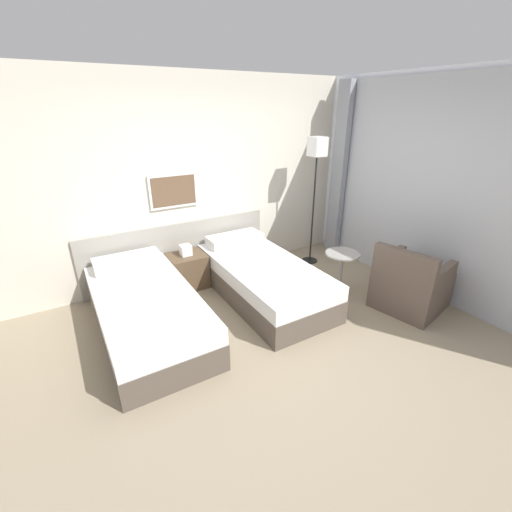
# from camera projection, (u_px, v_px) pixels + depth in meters

# --- Properties ---
(ground_plane) EXTENTS (16.00, 16.00, 0.00)m
(ground_plane) POSITION_uv_depth(u_px,v_px,m) (274.00, 340.00, 3.64)
(ground_plane) COLOR gray
(wall_headboard) EXTENTS (10.00, 0.10, 2.70)m
(wall_headboard) POSITION_uv_depth(u_px,v_px,m) (196.00, 185.00, 4.63)
(wall_headboard) COLOR beige
(wall_headboard) RESTS_ON ground_plane
(wall_window) EXTENTS (0.21, 4.41, 2.70)m
(wall_window) POSITION_uv_depth(u_px,v_px,m) (449.00, 193.00, 4.05)
(wall_window) COLOR white
(wall_window) RESTS_ON ground_plane
(bed_near_door) EXTENTS (0.98, 2.03, 0.60)m
(bed_near_door) POSITION_uv_depth(u_px,v_px,m) (147.00, 311.00, 3.72)
(bed_near_door) COLOR brown
(bed_near_door) RESTS_ON ground_plane
(bed_near_window) EXTENTS (0.98, 2.03, 0.60)m
(bed_near_window) POSITION_uv_depth(u_px,v_px,m) (262.00, 278.00, 4.42)
(bed_near_window) COLOR brown
(bed_near_window) RESTS_ON ground_plane
(nightstand) EXTENTS (0.49, 0.43, 0.60)m
(nightstand) POSITION_uv_depth(u_px,v_px,m) (187.00, 270.00, 4.66)
(nightstand) COLOR brown
(nightstand) RESTS_ON ground_plane
(floor_lamp) EXTENTS (0.24, 0.24, 1.90)m
(floor_lamp) POSITION_uv_depth(u_px,v_px,m) (317.00, 161.00, 4.87)
(floor_lamp) COLOR black
(floor_lamp) RESTS_ON ground_plane
(side_table) EXTENTS (0.43, 0.43, 0.59)m
(side_table) POSITION_uv_depth(u_px,v_px,m) (341.00, 266.00, 4.39)
(side_table) COLOR gray
(side_table) RESTS_ON ground_plane
(armchair) EXTENTS (0.89, 0.86, 0.84)m
(armchair) POSITION_uv_depth(u_px,v_px,m) (410.00, 286.00, 4.14)
(armchair) COLOR brown
(armchair) RESTS_ON ground_plane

